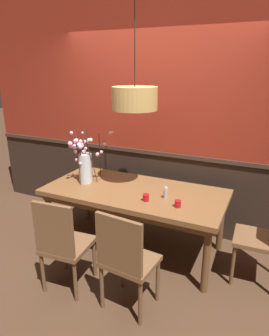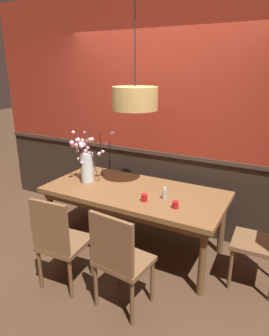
{
  "view_description": "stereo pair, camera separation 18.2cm",
  "coord_description": "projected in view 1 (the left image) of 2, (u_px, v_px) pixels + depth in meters",
  "views": [
    {
      "loc": [
        1.33,
        -2.84,
        2.07
      ],
      "look_at": [
        0.0,
        0.0,
        1.01
      ],
      "focal_mm": 32.13,
      "sensor_mm": 36.0,
      "label": 1
    },
    {
      "loc": [
        1.49,
        -2.76,
        2.07
      ],
      "look_at": [
        0.0,
        0.0,
        1.01
      ],
      "focal_mm": 32.13,
      "sensor_mm": 36.0,
      "label": 2
    }
  ],
  "objects": [
    {
      "name": "candle_holder_nearer_edge",
      "position": [
        146.0,
        197.0,
        3.1
      ],
      "size": [
        0.07,
        0.07,
        0.08
      ],
      "color": "red",
      "rests_on": "dining_table"
    },
    {
      "name": "condiment_bottle",
      "position": [
        166.0,
        193.0,
        3.16
      ],
      "size": [
        0.04,
        0.04,
        0.13
      ],
      "color": "#ADADB2",
      "rests_on": "dining_table"
    },
    {
      "name": "vase_with_blossoms",
      "position": [
        85.0,
        164.0,
        3.56
      ],
      "size": [
        0.45,
        0.44,
        0.68
      ],
      "color": "silver",
      "rests_on": "dining_table"
    },
    {
      "name": "back_wall",
      "position": [
        159.0,
        117.0,
        3.78
      ],
      "size": [
        5.26,
        0.14,
        2.96
      ],
      "color": "#2D2119",
      "rests_on": "ground"
    },
    {
      "name": "chair_head_east_end",
      "position": [
        267.0,
        234.0,
        2.9
      ],
      "size": [
        0.45,
        0.43,
        0.98
      ],
      "color": "brown",
      "rests_on": "ground"
    },
    {
      "name": "dining_table",
      "position": [
        134.0,
        197.0,
        3.42
      ],
      "size": [
        2.03,
        0.96,
        0.75
      ],
      "color": "brown",
      "rests_on": "ground"
    },
    {
      "name": "ground_plane",
      "position": [
        134.0,
        247.0,
        3.63
      ],
      "size": [
        24.0,
        24.0,
        0.0
      ],
      "primitive_type": "plane",
      "color": "#4C3321"
    },
    {
      "name": "chair_far_side_right",
      "position": [
        183.0,
        187.0,
        4.13
      ],
      "size": [
        0.42,
        0.39,
        0.89
      ],
      "color": "brown",
      "rests_on": "ground"
    },
    {
      "name": "candle_holder_nearer_center",
      "position": [
        178.0,
        204.0,
        2.97
      ],
      "size": [
        0.07,
        0.07,
        0.07
      ],
      "color": "red",
      "rests_on": "dining_table"
    },
    {
      "name": "chair_near_side_left",
      "position": [
        63.0,
        242.0,
        2.79
      ],
      "size": [
        0.45,
        0.47,
        0.96
      ],
      "color": "brown",
      "rests_on": "ground"
    },
    {
      "name": "pendant_lamp",
      "position": [
        135.0,
        98.0,
        3.12
      ],
      "size": [
        0.48,
        0.48,
        1.32
      ],
      "color": "tan"
    },
    {
      "name": "chair_near_side_right",
      "position": [
        126.0,
        258.0,
        2.54
      ],
      "size": [
        0.48,
        0.43,
        0.96
      ],
      "color": "brown",
      "rests_on": "ground"
    }
  ]
}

